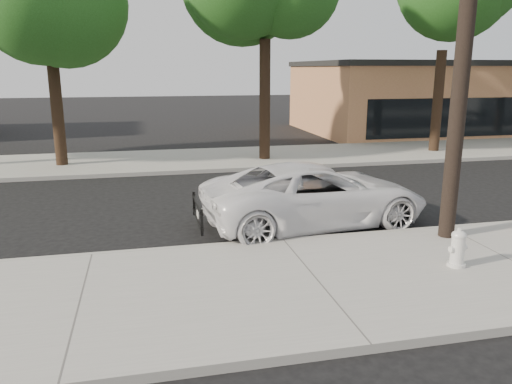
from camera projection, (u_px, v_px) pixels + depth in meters
ground at (261, 218)px, 12.93m from camera, size 120.00×120.00×0.00m
near_sidewalk at (317, 283)px, 8.84m from camera, size 90.00×4.40×0.15m
far_sidewalk at (214, 159)px, 20.96m from camera, size 90.00×5.00×0.15m
curb_near at (283, 242)px, 10.92m from camera, size 90.00×0.12×0.16m
building_main at (452, 98)px, 31.02m from camera, size 18.00×10.00×4.00m
utility_pole at (467, 21)px, 10.01m from camera, size 1.40×0.34×9.00m
tree_b at (52, 0)px, 17.83m from camera, size 4.34×4.20×8.45m
tree_d at (452, 5)px, 21.11m from camera, size 4.50×4.35×8.75m
police_cruiser at (315, 194)px, 12.23m from camera, size 5.79×3.14×1.54m
fire_hydrant at (458, 249)px, 9.33m from camera, size 0.37×0.34×0.70m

